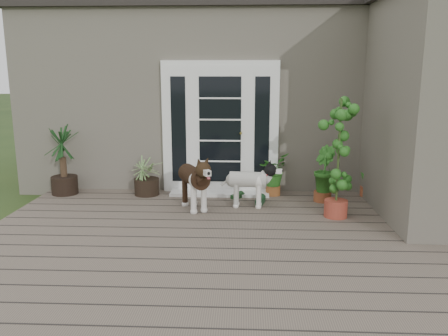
{
  "coord_description": "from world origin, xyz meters",
  "views": [
    {
      "loc": [
        0.19,
        -4.74,
        2.08
      ],
      "look_at": [
        -0.1,
        1.75,
        0.7
      ],
      "focal_mm": 36.15,
      "sensor_mm": 36.0,
      "label": 1
    }
  ],
  "objects": [
    {
      "name": "house_wing",
      "position": [
        2.9,
        1.5,
        1.55
      ],
      "size": [
        1.6,
        2.4,
        3.1
      ],
      "primitive_type": "cube",
      "color": "#665E54",
      "rests_on": "ground"
    },
    {
      "name": "deck",
      "position": [
        0.0,
        0.4,
        0.06
      ],
      "size": [
        6.2,
        4.6,
        0.12
      ],
      "primitive_type": "cube",
      "color": "#6B5B4C",
      "rests_on": "ground"
    },
    {
      "name": "clog_right",
      "position": [
        0.1,
        2.19,
        0.16
      ],
      "size": [
        0.28,
        0.29,
        0.08
      ],
      "primitive_type": null,
      "rotation": [
        0.0,
        0.0,
        -0.73
      ],
      "color": "#173919",
      "rests_on": "deck"
    },
    {
      "name": "brindle_dog",
      "position": [
        -0.53,
        1.56,
        0.48
      ],
      "size": [
        0.71,
        0.93,
        0.72
      ],
      "primitive_type": null,
      "rotation": [
        0.0,
        0.0,
        3.6
      ],
      "color": "#331F12",
      "rests_on": "deck"
    },
    {
      "name": "door_unit",
      "position": [
        -0.2,
        2.6,
        1.19
      ],
      "size": [
        1.9,
        0.14,
        2.15
      ],
      "primitive_type": "cube",
      "color": "white",
      "rests_on": "deck"
    },
    {
      "name": "herb_c",
      "position": [
        2.23,
        2.4,
        0.41
      ],
      "size": [
        0.47,
        0.47,
        0.57
      ],
      "primitive_type": "imported",
      "rotation": [
        0.0,
        0.0,
        4.36
      ],
      "color": "#255919",
      "rests_on": "deck"
    },
    {
      "name": "herb_a",
      "position": [
        0.67,
        2.4,
        0.43
      ],
      "size": [
        0.65,
        0.65,
        0.61
      ],
      "primitive_type": "imported",
      "rotation": [
        0.0,
        0.0,
        1.05
      ],
      "color": "#1C4D16",
      "rests_on": "deck"
    },
    {
      "name": "spider_plant",
      "position": [
        -1.39,
        2.33,
        0.48
      ],
      "size": [
        0.8,
        0.8,
        0.72
      ],
      "primitive_type": null,
      "rotation": [
        0.0,
        0.0,
        -0.22
      ],
      "color": "#6F8E57",
      "rests_on": "deck"
    },
    {
      "name": "door_step",
      "position": [
        -0.2,
        2.4,
        0.14
      ],
      "size": [
        1.6,
        0.4,
        0.05
      ],
      "primitive_type": "cube",
      "color": "white",
      "rests_on": "deck"
    },
    {
      "name": "herb_b",
      "position": [
        1.42,
        2.07,
        0.44
      ],
      "size": [
        0.48,
        0.48,
        0.64
      ],
      "primitive_type": "imported",
      "rotation": [
        0.0,
        0.0,
        1.7
      ],
      "color": "#185419",
      "rests_on": "deck"
    },
    {
      "name": "clog_left",
      "position": [
        0.45,
        1.92,
        0.17
      ],
      "size": [
        0.23,
        0.36,
        0.1
      ],
      "primitive_type": null,
      "rotation": [
        0.0,
        0.0,
        -0.21
      ],
      "color": "#16371D",
      "rests_on": "deck"
    },
    {
      "name": "sapling",
      "position": [
        1.47,
        1.3,
        0.96
      ],
      "size": [
        0.6,
        0.6,
        1.69
      ],
      "primitive_type": null,
      "rotation": [
        0.0,
        0.0,
        -0.25
      ],
      "color": "#1B6120",
      "rests_on": "deck"
    },
    {
      "name": "house_main",
      "position": [
        0.0,
        4.65,
        1.55
      ],
      "size": [
        7.4,
        4.0,
        3.1
      ],
      "primitive_type": "cube",
      "color": "#665E54",
      "rests_on": "ground"
    },
    {
      "name": "yucca",
      "position": [
        -2.75,
        2.32,
        0.7
      ],
      "size": [
        1.05,
        1.05,
        1.16
      ],
      "primitive_type": null,
      "rotation": [
        0.0,
        0.0,
        -0.4
      ],
      "color": "black",
      "rests_on": "deck"
    },
    {
      "name": "white_dog",
      "position": [
        0.26,
        1.72,
        0.42
      ],
      "size": [
        0.75,
        0.37,
        0.61
      ],
      "primitive_type": null,
      "rotation": [
        0.0,
        0.0,
        -1.64
      ],
      "color": "white",
      "rests_on": "deck"
    },
    {
      "name": "roof_main",
      "position": [
        0.0,
        4.65,
        3.2
      ],
      "size": [
        7.6,
        4.2,
        0.2
      ],
      "primitive_type": "cube",
      "color": "#2D2826",
      "rests_on": "house_main"
    }
  ]
}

